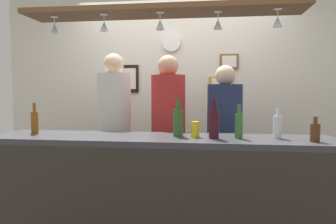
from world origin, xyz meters
name	(u,v)px	position (x,y,z in m)	size (l,w,h in m)	color
back_wall	(179,99)	(0.00, 1.10, 1.30)	(4.40, 0.06, 2.60)	silver
bar_counter	(157,185)	(0.00, -0.51, 0.70)	(2.70, 0.55, 1.04)	#38383D
overhead_glass_rack	(161,11)	(0.00, -0.30, 2.03)	(2.20, 0.36, 0.04)	brown
hanging_wineglass_far_left	(55,28)	(-0.88, -0.33, 1.91)	(0.07, 0.07, 0.13)	silver
hanging_wineglass_left	(104,26)	(-0.45, -0.36, 1.91)	(0.07, 0.07, 0.13)	silver
hanging_wineglass_center_left	(160,24)	(0.00, -0.36, 1.91)	(0.07, 0.07, 0.13)	silver
hanging_wineglass_center	(218,24)	(0.44, -0.32, 1.91)	(0.07, 0.07, 0.13)	silver
hanging_wineglass_center_right	(278,21)	(0.87, -0.35, 1.91)	(0.07, 0.07, 0.13)	silver
person_left_white_patterned_shirt	(114,123)	(-0.59, 0.33, 1.08)	(0.34, 0.34, 1.78)	#2D334C
person_middle_red_shirt	(168,125)	(-0.03, 0.33, 1.06)	(0.34, 0.34, 1.75)	#2D334C
person_right_navy_shirt	(225,133)	(0.53, 0.33, 0.99)	(0.34, 0.34, 1.65)	#2D334C
bottle_beer_green_import	(239,125)	(0.61, -0.36, 1.14)	(0.06, 0.06, 0.26)	#336B2D
bottle_beer_amber_tall	(35,121)	(-1.10, -0.29, 1.14)	(0.06, 0.06, 0.26)	brown
bottle_soda_clear	(277,126)	(0.90, -0.31, 1.13)	(0.06, 0.06, 0.23)	silver
bottle_beer_brown_stubby	(315,132)	(1.13, -0.45, 1.11)	(0.07, 0.07, 0.18)	#512D14
bottle_wine_dark_red	(214,123)	(0.42, -0.39, 1.16)	(0.08, 0.08, 0.30)	#380F19
bottle_champagne_green	(178,121)	(0.14, -0.31, 1.16)	(0.08, 0.08, 0.30)	#2D5623
drink_can	(195,129)	(0.27, -0.33, 1.10)	(0.07, 0.07, 0.12)	yellow
picture_frame_upper_small	(229,61)	(0.61, 1.06, 1.75)	(0.22, 0.02, 0.18)	brown
picture_frame_caricature	(128,79)	(-0.63, 1.06, 1.55)	(0.26, 0.02, 0.34)	black
picture_frame_lower_pair	(221,84)	(0.52, 1.06, 1.48)	(0.30, 0.02, 0.18)	#B29338
picture_frame_crest	(168,76)	(-0.13, 1.06, 1.58)	(0.18, 0.02, 0.26)	black
wall_clock	(172,43)	(-0.08, 1.05, 1.98)	(0.22, 0.22, 0.03)	white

